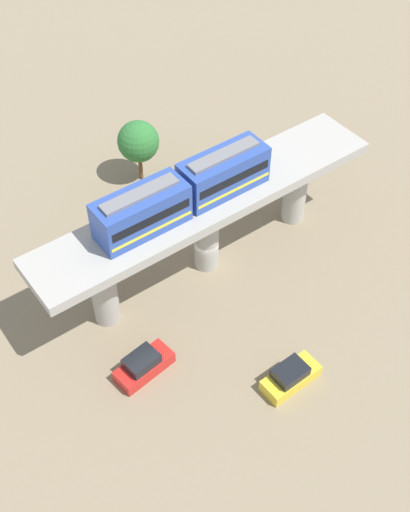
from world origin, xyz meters
TOP-DOWN VIEW (x-y plane):
  - ground_plane at (0.00, 0.00)m, footprint 120.00×120.00m
  - viaduct at (0.00, 0.00)m, footprint 5.20×28.00m
  - train at (0.00, 1.99)m, footprint 2.64×13.55m
  - parked_car_yellow at (-12.29, 1.98)m, footprint 1.92×4.25m
  - parked_car_red at (-5.59, 9.53)m, footprint 2.32×4.40m
  - tree_near_viaduct at (11.98, -1.51)m, footprint 3.66×3.66m

SIDE VIEW (x-z plane):
  - ground_plane at x=0.00m, z-range 0.00..0.00m
  - parked_car_yellow at x=-12.29m, z-range -0.14..1.62m
  - parked_car_red at x=-5.59m, z-range -0.14..1.62m
  - tree_near_viaduct at x=11.98m, z-range 1.13..7.10m
  - viaduct at x=0.00m, z-range 1.85..9.04m
  - train at x=0.00m, z-range 7.10..10.34m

